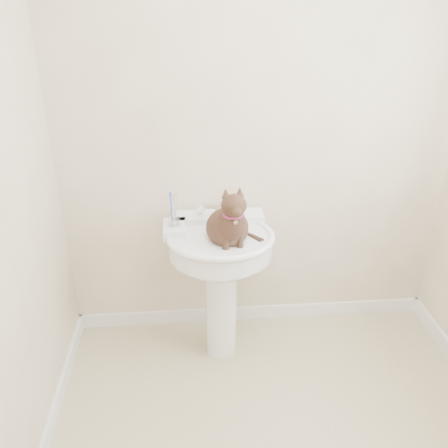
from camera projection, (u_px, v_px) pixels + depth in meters
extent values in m
cube|color=white|center=(253.00, 312.00, 3.07)|extent=(2.20, 0.02, 0.09)
cylinder|color=white|center=(221.00, 308.00, 2.67)|extent=(0.17, 0.17, 0.62)
cylinder|color=white|center=(221.00, 246.00, 2.49)|extent=(0.54, 0.54, 0.12)
ellipsoid|color=white|center=(221.00, 256.00, 2.52)|extent=(0.50, 0.43, 0.20)
torus|color=white|center=(221.00, 237.00, 2.47)|extent=(0.57, 0.57, 0.04)
cube|color=white|center=(218.00, 218.00, 2.64)|extent=(0.51, 0.14, 0.05)
cube|color=white|center=(175.00, 229.00, 2.52)|extent=(0.12, 0.18, 0.05)
cylinder|color=silver|center=(219.00, 213.00, 2.58)|extent=(0.05, 0.05, 0.05)
cylinder|color=silver|center=(219.00, 212.00, 2.52)|extent=(0.04, 0.04, 0.14)
sphere|color=white|center=(198.00, 209.00, 2.58)|extent=(0.06, 0.06, 0.06)
sphere|color=white|center=(238.00, 208.00, 2.60)|extent=(0.06, 0.06, 0.06)
cube|color=orange|center=(230.00, 208.00, 2.66)|extent=(0.10, 0.08, 0.03)
cylinder|color=silver|center=(174.00, 225.00, 2.49)|extent=(0.07, 0.07, 0.01)
cylinder|color=white|center=(174.00, 217.00, 2.47)|extent=(0.06, 0.06, 0.09)
cylinder|color=blue|center=(171.00, 208.00, 2.45)|extent=(0.01, 0.01, 0.17)
cylinder|color=silver|center=(173.00, 208.00, 2.45)|extent=(0.01, 0.01, 0.17)
cylinder|color=#D98686|center=(176.00, 208.00, 2.45)|extent=(0.01, 0.01, 0.17)
ellipsoid|color=#492C21|center=(228.00, 228.00, 2.43)|extent=(0.22, 0.25, 0.20)
ellipsoid|color=#492C21|center=(230.00, 224.00, 2.32)|extent=(0.14, 0.13, 0.18)
ellipsoid|color=#492C21|center=(230.00, 206.00, 2.24)|extent=(0.12, 0.11, 0.11)
cone|color=#492C21|center=(223.00, 193.00, 2.23)|extent=(0.04, 0.04, 0.05)
cone|color=#492C21|center=(237.00, 192.00, 2.23)|extent=(0.04, 0.04, 0.05)
cylinder|color=#492C21|center=(249.00, 236.00, 2.48)|extent=(0.03, 0.03, 0.23)
torus|color=#8C1F51|center=(230.00, 215.00, 2.27)|extent=(0.10, 0.10, 0.01)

